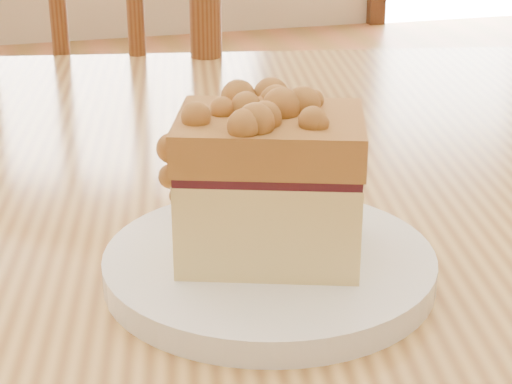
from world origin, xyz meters
TOP-DOWN VIEW (x-y plane):
  - cafe_table_main at (-0.12, 0.05)m, footprint 1.45×1.11m
  - cafe_chair_main at (-0.08, 0.67)m, footprint 0.59×0.59m
  - plate at (-0.06, -0.13)m, footprint 0.21×0.21m
  - cake_slice at (-0.06, -0.13)m, footprint 0.13×0.11m

SIDE VIEW (x-z plane):
  - cafe_chair_main at x=-0.08m, z-range 0.01..1.01m
  - cafe_table_main at x=-0.12m, z-range 0.29..1.04m
  - plate at x=-0.06m, z-range 0.75..0.77m
  - cake_slice at x=-0.06m, z-range 0.76..0.87m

